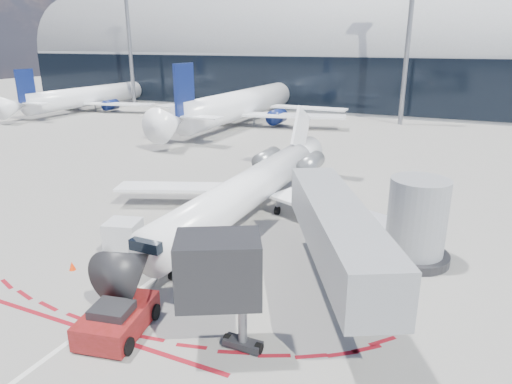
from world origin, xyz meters
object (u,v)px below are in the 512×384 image
at_px(uld_container, 124,239).
at_px(pushback_tug, 117,319).
at_px(ramp_worker, 122,282).
at_px(regional_jet, 252,187).

bearing_deg(uld_container, pushback_tug, -68.65).
bearing_deg(pushback_tug, ramp_worker, 114.95).
relative_size(pushback_tug, uld_container, 2.13).
distance_m(ramp_worker, uld_container, 4.50).
bearing_deg(ramp_worker, regional_jet, -121.65).
height_order(regional_jet, uld_container, regional_jet).
bearing_deg(ramp_worker, uld_container, -77.43).
bearing_deg(regional_jet, uld_container, -115.21).
bearing_deg(regional_jet, pushback_tug, -88.04).
xyz_separation_m(regional_jet, pushback_tug, (0.50, -14.58, -1.60)).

